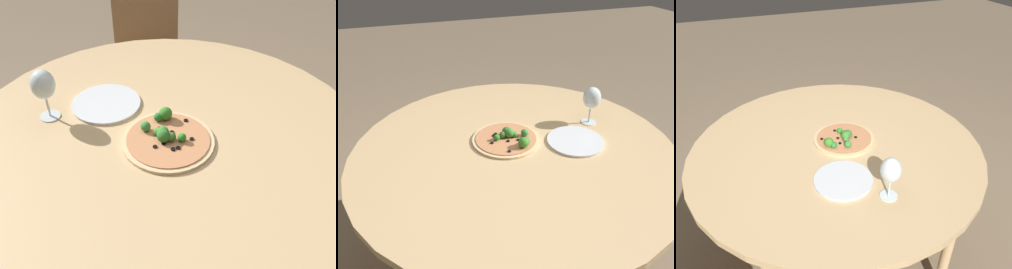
# 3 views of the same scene
# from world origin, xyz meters

# --- Properties ---
(ground_plane) EXTENTS (12.00, 12.00, 0.00)m
(ground_plane) POSITION_xyz_m (0.00, 0.00, 0.00)
(ground_plane) COLOR #847056
(dining_table) EXTENTS (1.33, 1.33, 0.78)m
(dining_table) POSITION_xyz_m (0.00, 0.00, 0.72)
(dining_table) COLOR tan
(dining_table) RESTS_ON ground_plane
(pizza) EXTENTS (0.29, 0.29, 0.06)m
(pizza) POSITION_xyz_m (0.02, -0.04, 0.79)
(pizza) COLOR #DBBC89
(pizza) RESTS_ON dining_table
(wine_glass) EXTENTS (0.08, 0.08, 0.18)m
(wine_glass) POSITION_xyz_m (-0.39, -0.07, 0.90)
(wine_glass) COLOR silver
(wine_glass) RESTS_ON dining_table
(plate_near) EXTENTS (0.24, 0.24, 0.01)m
(plate_near) POSITION_xyz_m (-0.25, 0.06, 0.78)
(plate_near) COLOR silver
(plate_near) RESTS_ON dining_table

